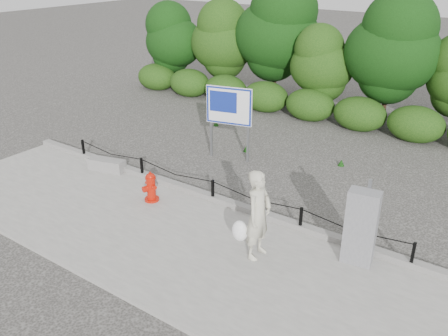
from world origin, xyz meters
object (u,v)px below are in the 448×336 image
concrete_block (107,165)px  advertising_sign (229,109)px  utility_cabinet (361,227)px  fire_hydrant (151,187)px  pedestrian (257,216)px

concrete_block → advertising_sign: bearing=50.9°
utility_cabinet → advertising_sign: bearing=141.9°
fire_hydrant → utility_cabinet: utility_cabinet is taller
concrete_block → utility_cabinet: 7.72m
fire_hydrant → advertising_sign: bearing=107.9°
fire_hydrant → pedestrian: pedestrian is taller
fire_hydrant → utility_cabinet: (5.34, 0.47, 0.44)m
advertising_sign → fire_hydrant: bearing=-103.7°
fire_hydrant → concrete_block: (-2.36, 0.63, -0.21)m
pedestrian → concrete_block: bearing=78.3°
fire_hydrant → concrete_block: 2.45m
advertising_sign → utility_cabinet: bearing=-43.6°
pedestrian → concrete_block: size_ratio=1.78×
pedestrian → utility_cabinet: bearing=-61.8°
pedestrian → utility_cabinet: size_ratio=1.09×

